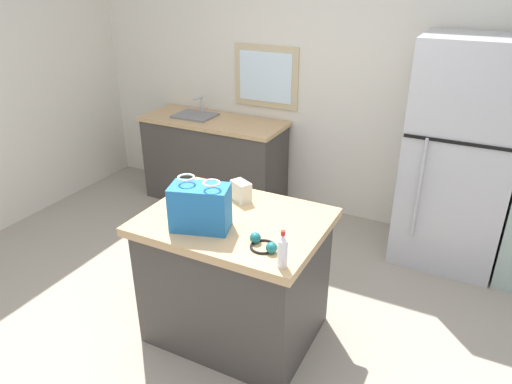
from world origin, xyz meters
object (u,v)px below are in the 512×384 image
(small_box, at_px, (241,191))
(bottle, at_px, (283,251))
(refrigerator, at_px, (459,157))
(shopping_bag, at_px, (200,207))
(ear_defenders, at_px, (263,244))
(kitchen_island, at_px, (235,276))

(small_box, bearing_deg, bottle, -46.12)
(small_box, bearing_deg, refrigerator, 49.26)
(shopping_bag, relative_size, bottle, 1.78)
(bottle, bearing_deg, small_box, 133.88)
(shopping_bag, xyz_separation_m, ear_defenders, (0.42, -0.03, -0.12))
(small_box, distance_m, ear_defenders, 0.60)
(kitchen_island, height_order, bottle, bottle)
(kitchen_island, relative_size, small_box, 8.05)
(refrigerator, relative_size, bottle, 8.69)
(shopping_bag, bearing_deg, bottle, -14.06)
(bottle, relative_size, ear_defenders, 1.08)
(shopping_bag, relative_size, small_box, 2.73)
(refrigerator, height_order, shopping_bag, refrigerator)
(kitchen_island, distance_m, ear_defenders, 0.60)
(bottle, bearing_deg, refrigerator, 71.72)
(shopping_bag, height_order, ear_defenders, shopping_bag)
(refrigerator, xyz_separation_m, small_box, (-1.21, -1.40, 0.03))
(kitchen_island, xyz_separation_m, ear_defenders, (0.31, -0.23, 0.46))
(ear_defenders, bearing_deg, bottle, -35.32)
(shopping_bag, distance_m, small_box, 0.44)
(kitchen_island, relative_size, ear_defenders, 5.69)
(small_box, bearing_deg, ear_defenders, -49.79)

